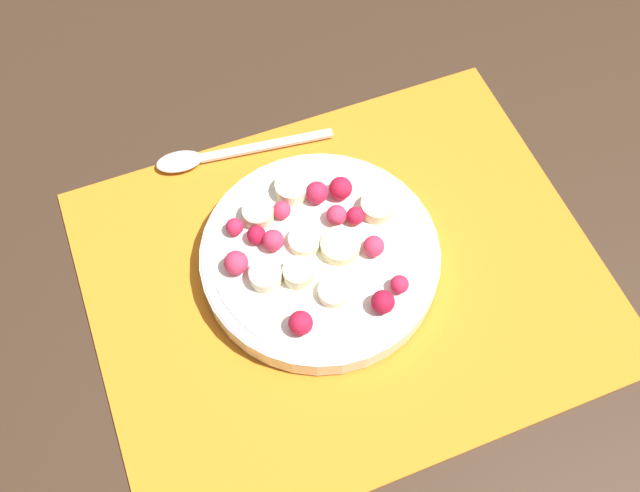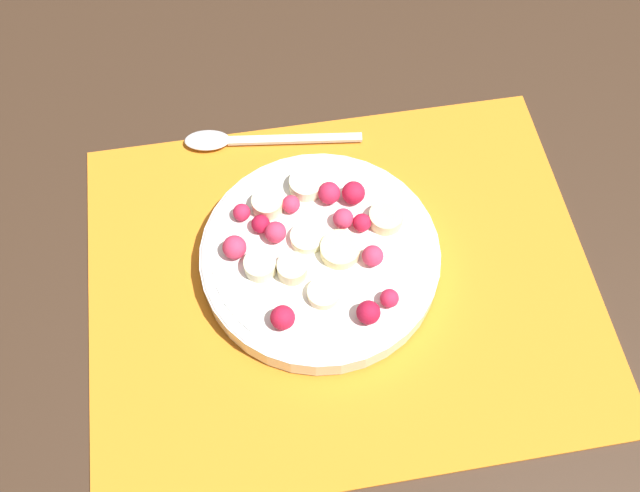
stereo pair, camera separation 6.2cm
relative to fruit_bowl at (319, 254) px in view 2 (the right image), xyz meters
name	(u,v)px [view 2 (the right image)]	position (x,y,z in m)	size (l,w,h in m)	color
ground_plane	(342,281)	(0.02, -0.02, -0.02)	(3.00, 3.00, 0.00)	#382619
placemat	(342,280)	(0.02, -0.02, -0.02)	(0.45, 0.36, 0.01)	orange
fruit_bowl	(319,254)	(0.00, 0.00, 0.00)	(0.21, 0.21, 0.05)	white
spoon	(238,140)	(-0.06, 0.15, -0.01)	(0.18, 0.04, 0.01)	silver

